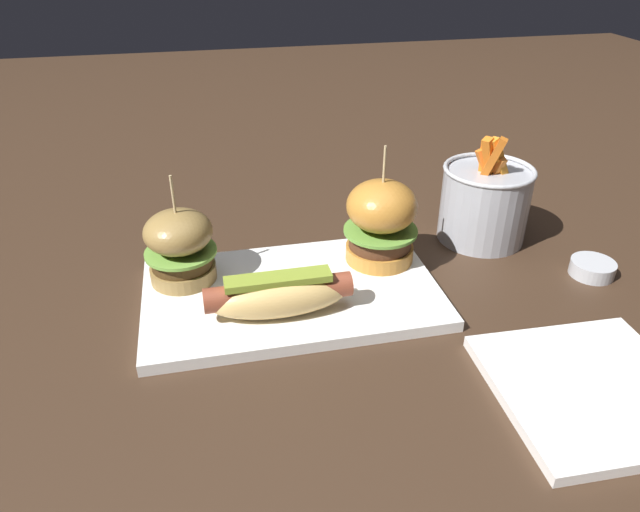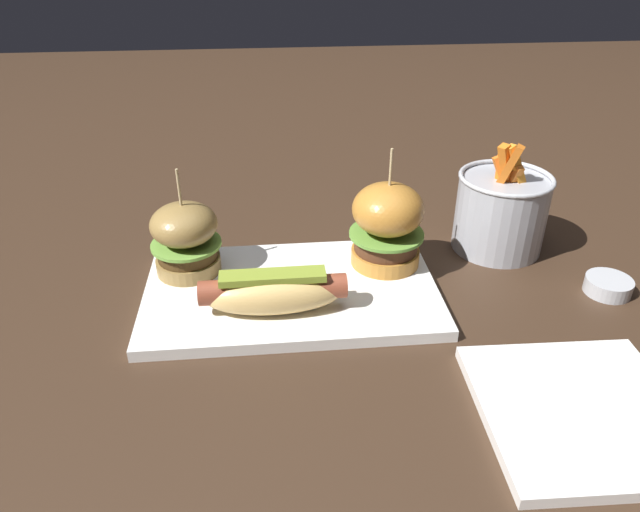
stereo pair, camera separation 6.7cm
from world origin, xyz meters
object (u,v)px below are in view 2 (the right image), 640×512
(platter_main, at_px, (291,291))
(slider_left, at_px, (186,238))
(hot_dog, at_px, (273,292))
(fries_bucket, at_px, (501,211))
(side_plate, at_px, (582,412))
(sauce_ramekin, at_px, (608,285))
(slider_right, at_px, (387,224))

(platter_main, bearing_deg, slider_left, 158.27)
(hot_dog, relative_size, fries_bucket, 1.05)
(hot_dog, bearing_deg, slider_left, 136.92)
(hot_dog, height_order, side_plate, hot_dog)
(slider_left, bearing_deg, platter_main, -21.73)
(platter_main, height_order, hot_dog, hot_dog)
(hot_dog, distance_m, sauce_ramekin, 0.40)
(sauce_ramekin, height_order, side_plate, sauce_ramekin)
(fries_bucket, distance_m, side_plate, 0.32)
(fries_bucket, relative_size, side_plate, 0.84)
(platter_main, bearing_deg, side_plate, -41.14)
(slider_right, relative_size, fries_bucket, 0.99)
(sauce_ramekin, bearing_deg, slider_right, 164.38)
(side_plate, bearing_deg, slider_right, 116.32)
(platter_main, distance_m, hot_dog, 0.06)
(hot_dog, relative_size, slider_left, 1.20)
(slider_right, bearing_deg, hot_dog, -147.79)
(slider_left, distance_m, side_plate, 0.46)
(fries_bucket, bearing_deg, slider_left, -173.88)
(slider_left, bearing_deg, side_plate, -35.66)
(hot_dog, height_order, slider_right, slider_right)
(platter_main, height_order, side_plate, platter_main)
(platter_main, relative_size, fries_bucket, 2.24)
(platter_main, height_order, slider_right, slider_right)
(sauce_ramekin, bearing_deg, hot_dog, -177.52)
(side_plate, bearing_deg, hot_dog, 147.53)
(platter_main, relative_size, hot_dog, 2.14)
(slider_right, height_order, side_plate, slider_right)
(slider_left, distance_m, fries_bucket, 0.41)
(platter_main, xyz_separation_m, slider_left, (-0.12, 0.05, 0.05))
(platter_main, bearing_deg, sauce_ramekin, -4.31)
(platter_main, relative_size, slider_right, 2.28)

